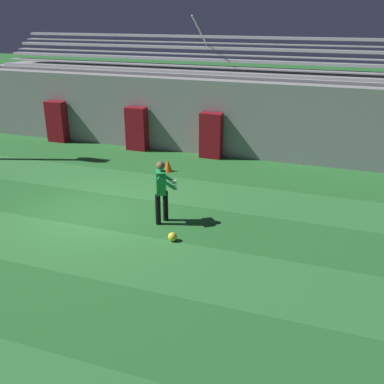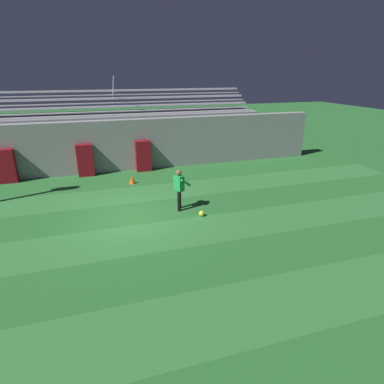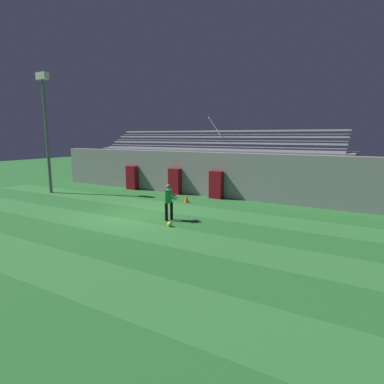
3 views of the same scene
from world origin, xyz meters
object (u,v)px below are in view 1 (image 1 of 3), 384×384
(padding_pillar_gate_left, at_px, (137,129))
(soccer_ball, at_px, (173,237))
(padding_pillar_far_left, at_px, (57,122))
(traffic_cone, at_px, (168,165))
(goalkeeper, at_px, (162,188))
(padding_pillar_gate_right, at_px, (211,136))

(padding_pillar_gate_left, relative_size, soccer_ball, 7.69)
(padding_pillar_far_left, height_order, traffic_cone, padding_pillar_far_left)
(padding_pillar_gate_left, bearing_deg, goalkeeper, -58.51)
(padding_pillar_gate_right, distance_m, goalkeeper, 5.83)
(goalkeeper, bearing_deg, traffic_cone, 110.42)
(padding_pillar_far_left, distance_m, soccer_ball, 10.37)
(padding_pillar_gate_right, relative_size, padding_pillar_far_left, 1.00)
(padding_pillar_gate_right, xyz_separation_m, traffic_cone, (-0.92, -2.03, -0.64))
(padding_pillar_gate_left, relative_size, goalkeeper, 1.01)
(padding_pillar_gate_left, distance_m, padding_pillar_gate_right, 3.07)
(padding_pillar_gate_right, bearing_deg, goalkeeper, -85.17)
(traffic_cone, bearing_deg, padding_pillar_gate_right, 65.68)
(padding_pillar_gate_left, xyz_separation_m, soccer_ball, (4.19, -6.69, -0.74))
(soccer_ball, xyz_separation_m, traffic_cone, (-2.04, 4.66, 0.10))
(padding_pillar_gate_left, height_order, goalkeeper, padding_pillar_gate_left)
(padding_pillar_far_left, bearing_deg, traffic_cone, -19.08)
(padding_pillar_far_left, relative_size, soccer_ball, 7.69)
(goalkeeper, xyz_separation_m, soccer_ball, (0.63, -0.88, -0.84))
(padding_pillar_gate_left, xyz_separation_m, padding_pillar_gate_right, (3.07, 0.00, 0.00))
(padding_pillar_gate_right, relative_size, soccer_ball, 7.69)
(goalkeeper, height_order, soccer_ball, goalkeeper)
(padding_pillar_gate_right, distance_m, soccer_ball, 6.82)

